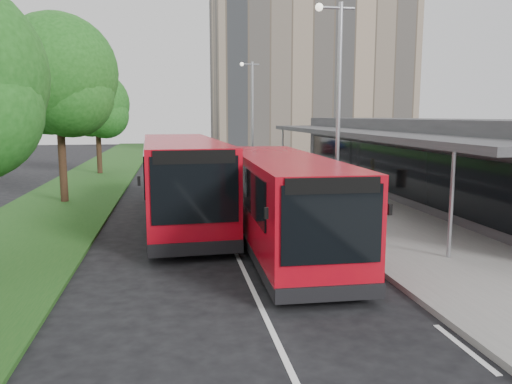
# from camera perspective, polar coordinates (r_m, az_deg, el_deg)

# --- Properties ---
(ground) EXTENTS (120.00, 120.00, 0.00)m
(ground) POSITION_cam_1_polar(r_m,az_deg,el_deg) (16.40, -2.79, -6.00)
(ground) COLOR black
(ground) RESTS_ON ground
(pavement) EXTENTS (5.00, 80.00, 0.15)m
(pavement) POSITION_cam_1_polar(r_m,az_deg,el_deg) (36.83, 2.86, 2.34)
(pavement) COLOR slate
(pavement) RESTS_ON ground
(grass_verge) EXTENTS (5.00, 80.00, 0.10)m
(grass_verge) POSITION_cam_1_polar(r_m,az_deg,el_deg) (36.36, -17.60, 1.82)
(grass_verge) COLOR #184516
(grass_verge) RESTS_ON ground
(lane_centre_line) EXTENTS (0.12, 70.00, 0.01)m
(lane_centre_line) POSITION_cam_1_polar(r_m,az_deg,el_deg) (31.09, -6.02, 0.99)
(lane_centre_line) COLOR silver
(lane_centre_line) RESTS_ON ground
(kerb_dashes) EXTENTS (0.12, 56.00, 0.01)m
(kerb_dashes) POSITION_cam_1_polar(r_m,az_deg,el_deg) (35.37, -1.07, 1.98)
(kerb_dashes) COLOR silver
(kerb_dashes) RESTS_ON ground
(office_block) EXTENTS (22.00, 12.00, 18.00)m
(office_block) POSITION_cam_1_polar(r_m,az_deg,el_deg) (60.08, 6.00, 13.30)
(office_block) COLOR gray
(office_block) RESTS_ON ground
(station_building) EXTENTS (7.70, 26.00, 4.00)m
(station_building) POSITION_cam_1_polar(r_m,az_deg,el_deg) (27.01, 18.61, 3.76)
(station_building) COLOR #303033
(station_building) RESTS_ON ground
(tree_mid) EXTENTS (5.51, 5.51, 8.86)m
(tree_mid) POSITION_cam_1_polar(r_m,az_deg,el_deg) (25.39, -21.71, 11.64)
(tree_mid) COLOR black
(tree_mid) RESTS_ON ground
(tree_far) EXTENTS (4.52, 4.52, 7.23)m
(tree_far) POSITION_cam_1_polar(r_m,az_deg,el_deg) (37.17, -17.72, 9.10)
(tree_far) COLOR black
(tree_far) RESTS_ON ground
(lamp_post_near) EXTENTS (1.44, 0.28, 8.00)m
(lamp_post_near) POSITION_cam_1_polar(r_m,az_deg,el_deg) (18.73, 9.17, 10.31)
(lamp_post_near) COLOR #92949A
(lamp_post_near) RESTS_ON pavement
(lamp_post_far) EXTENTS (1.44, 0.28, 8.00)m
(lamp_post_far) POSITION_cam_1_polar(r_m,az_deg,el_deg) (38.22, -0.53, 9.56)
(lamp_post_far) COLOR #92949A
(lamp_post_far) RESTS_ON pavement
(bus_main) EXTENTS (2.81, 10.38, 2.92)m
(bus_main) POSITION_cam_1_polar(r_m,az_deg,el_deg) (15.55, 3.04, -1.15)
(bus_main) COLOR #AA0914
(bus_main) RESTS_ON ground
(bus_second) EXTENTS (3.48, 11.61, 3.25)m
(bus_second) POSITION_cam_1_polar(r_m,az_deg,el_deg) (19.65, -8.50, 1.33)
(bus_second) COLOR #AA0914
(bus_second) RESTS_ON ground
(litter_bin) EXTENTS (0.71, 0.71, 1.00)m
(litter_bin) POSITION_cam_1_polar(r_m,az_deg,el_deg) (27.68, 6.96, 1.38)
(litter_bin) COLOR #3C2318
(litter_bin) RESTS_ON pavement
(bollard) EXTENTS (0.21, 0.21, 1.00)m
(bollard) POSITION_cam_1_polar(r_m,az_deg,el_deg) (34.13, 1.80, 2.82)
(bollard) COLOR yellow
(bollard) RESTS_ON pavement
(car_near) EXTENTS (1.93, 3.47, 1.11)m
(car_near) POSITION_cam_1_polar(r_m,az_deg,el_deg) (53.43, -5.48, 4.82)
(car_near) COLOR #5B0D1B
(car_near) RESTS_ON ground
(car_far) EXTENTS (1.48, 3.36, 1.07)m
(car_far) POSITION_cam_1_polar(r_m,az_deg,el_deg) (60.77, -9.22, 5.20)
(car_far) COLOR navy
(car_far) RESTS_ON ground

